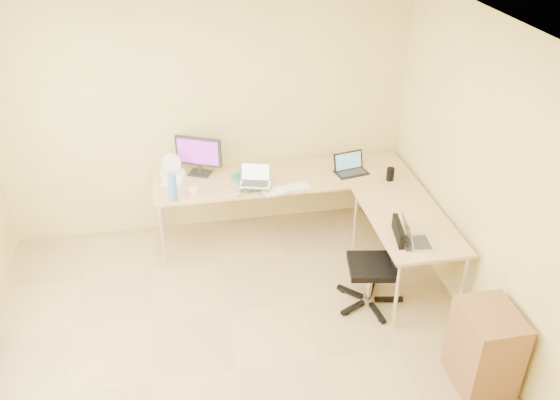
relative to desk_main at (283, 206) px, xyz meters
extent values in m
plane|color=tan|center=(-0.72, -1.85, -0.36)|extent=(4.50, 4.50, 0.00)
plane|color=white|center=(-0.72, -1.85, 2.24)|extent=(4.50, 4.50, 0.00)
plane|color=#E7D289|center=(-0.72, 0.40, 0.93)|extent=(4.50, 0.00, 4.50)
plane|color=#E7D289|center=(1.38, -1.85, 0.93)|extent=(0.00, 4.50, 4.50)
cube|color=tan|center=(0.00, 0.00, 0.00)|extent=(2.65, 0.70, 0.73)
cube|color=tan|center=(0.98, -1.00, 0.00)|extent=(0.70, 1.30, 0.73)
cube|color=black|center=(-0.84, 0.20, 0.57)|extent=(0.51, 0.34, 0.42)
cube|color=#27775F|center=(-0.36, -0.08, 0.39)|extent=(0.37, 0.41, 0.06)
cube|color=#B4B4B4|center=(-0.33, -0.22, 0.52)|extent=(0.35, 0.30, 0.20)
cube|color=black|center=(0.70, -0.07, 0.47)|extent=(0.37, 0.30, 0.21)
cube|color=white|center=(-0.03, -0.30, 0.38)|extent=(0.49, 0.24, 0.02)
ellipsoid|color=white|center=(-0.08, -0.30, 0.38)|extent=(0.10, 0.08, 0.03)
imported|color=white|center=(-0.93, -0.24, 0.41)|extent=(0.12, 0.12, 0.09)
cylinder|color=silver|center=(-0.52, -0.30, 0.38)|extent=(0.13, 0.13, 0.03)
cylinder|color=#4780D4|center=(-1.13, -0.30, 0.51)|extent=(0.10, 0.10, 0.29)
cube|color=white|center=(-1.13, 0.12, 0.37)|extent=(0.24, 0.30, 0.01)
cube|color=white|center=(-1.13, 0.20, 0.40)|extent=(0.26, 0.23, 0.08)
cylinder|color=white|center=(-1.12, 0.20, 0.49)|extent=(0.23, 0.23, 0.25)
cylinder|color=black|center=(1.05, -0.28, 0.43)|extent=(0.08, 0.08, 0.13)
cube|color=silver|center=(0.90, -1.40, 0.47)|extent=(0.35, 0.29, 0.21)
cube|color=black|center=(0.56, -1.25, 0.14)|extent=(0.61, 0.61, 0.88)
cube|color=brown|center=(1.13, -2.30, -0.01)|extent=(0.40, 0.50, 0.69)
camera|label=1|loc=(-1.00, -5.19, 3.24)|focal=37.46mm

